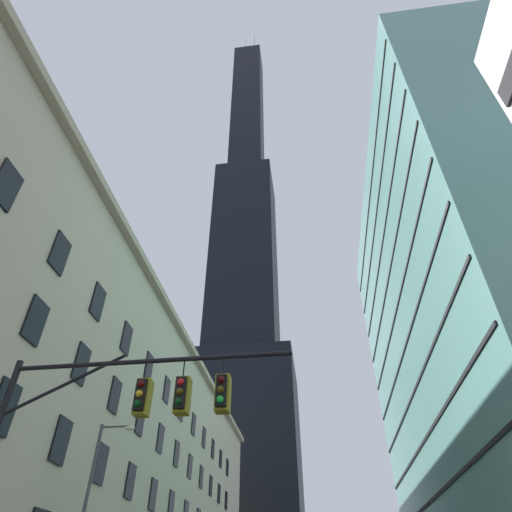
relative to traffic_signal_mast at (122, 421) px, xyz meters
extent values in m
cube|color=#BCAF93|center=(-14.65, 28.85, 6.36)|extent=(13.72, 75.34, 24.09)
cube|color=tan|center=(-7.54, 28.85, 17.70)|extent=(0.70, 75.34, 0.60)
cube|color=black|center=(-7.74, 5.18, 2.51)|extent=(0.14, 1.40, 2.20)
cube|color=black|center=(-7.74, 10.18, 2.51)|extent=(0.14, 1.40, 2.20)
cube|color=black|center=(-7.74, 15.18, 2.51)|extent=(0.14, 1.40, 2.20)
cube|color=black|center=(-7.74, 20.18, 2.51)|extent=(0.14, 1.40, 2.20)
cube|color=black|center=(-7.74, 25.18, 2.51)|extent=(0.14, 1.40, 2.20)
cube|color=black|center=(-7.74, 30.18, 2.51)|extent=(0.14, 1.40, 2.20)
cube|color=black|center=(-7.74, 5.18, 6.71)|extent=(0.14, 1.40, 2.20)
cube|color=black|center=(-7.74, 10.18, 6.71)|extent=(0.14, 1.40, 2.20)
cube|color=black|center=(-7.74, 15.18, 6.71)|extent=(0.14, 1.40, 2.20)
cube|color=black|center=(-7.74, 20.18, 6.71)|extent=(0.14, 1.40, 2.20)
cube|color=black|center=(-7.74, 25.18, 6.71)|extent=(0.14, 1.40, 2.20)
cube|color=black|center=(-7.74, 30.18, 6.71)|extent=(0.14, 1.40, 2.20)
cube|color=black|center=(-7.74, 35.18, 6.71)|extent=(0.14, 1.40, 2.20)
cube|color=black|center=(-7.74, 40.18, 6.71)|extent=(0.14, 1.40, 2.20)
cube|color=black|center=(-7.74, 45.18, 6.71)|extent=(0.14, 1.40, 2.20)
cube|color=black|center=(-7.74, 50.18, 6.71)|extent=(0.14, 1.40, 2.20)
cube|color=black|center=(-7.74, 55.18, 6.71)|extent=(0.14, 1.40, 2.20)
cube|color=black|center=(-7.74, 0.18, 10.91)|extent=(0.14, 1.40, 2.20)
cube|color=black|center=(-7.74, 5.18, 10.91)|extent=(0.14, 1.40, 2.20)
cube|color=black|center=(-7.74, 10.18, 10.91)|extent=(0.14, 1.40, 2.20)
cube|color=black|center=(-7.74, 15.18, 10.91)|extent=(0.14, 1.40, 2.20)
cube|color=black|center=(-7.74, 20.18, 10.91)|extent=(0.14, 1.40, 2.20)
cube|color=black|center=(-7.74, 25.18, 10.91)|extent=(0.14, 1.40, 2.20)
cube|color=black|center=(-7.74, 30.18, 10.91)|extent=(0.14, 1.40, 2.20)
cube|color=black|center=(-7.74, 35.18, 10.91)|extent=(0.14, 1.40, 2.20)
cube|color=black|center=(-7.74, 40.18, 10.91)|extent=(0.14, 1.40, 2.20)
cube|color=black|center=(-7.74, 45.18, 10.91)|extent=(0.14, 1.40, 2.20)
cube|color=black|center=(-7.74, 50.18, 10.91)|extent=(0.14, 1.40, 2.20)
cube|color=black|center=(-7.74, 55.18, 10.91)|extent=(0.14, 1.40, 2.20)
cube|color=black|center=(-11.88, 91.85, 18.42)|extent=(26.48, 26.48, 48.22)
cube|color=black|center=(-11.88, 91.85, 77.60)|extent=(18.54, 18.54, 70.14)
cube|color=black|center=(-11.88, 91.85, 156.50)|extent=(11.92, 11.92, 87.67)
cylinder|color=silver|center=(-14.27, 91.85, 210.73)|extent=(1.20, 1.20, 20.80)
cylinder|color=silver|center=(-9.50, 91.85, 210.73)|extent=(1.20, 1.20, 20.80)
cube|color=slate|center=(24.16, 27.42, 16.28)|extent=(19.89, 40.70, 43.94)
cube|color=black|center=(14.17, 27.42, 2.31)|extent=(0.12, 39.70, 0.24)
cube|color=black|center=(14.17, 27.42, 6.31)|extent=(0.12, 39.70, 0.24)
cube|color=black|center=(14.17, 27.42, 10.31)|extent=(0.12, 39.70, 0.24)
cube|color=black|center=(14.17, 27.42, 14.31)|extent=(0.12, 39.70, 0.24)
cube|color=black|center=(14.17, 27.42, 18.31)|extent=(0.12, 39.70, 0.24)
cube|color=black|center=(14.17, 27.42, 22.31)|extent=(0.12, 39.70, 0.24)
cube|color=black|center=(14.17, 27.42, 26.31)|extent=(0.12, 39.70, 0.24)
cube|color=black|center=(14.17, 27.42, 30.31)|extent=(0.12, 39.70, 0.24)
cube|color=black|center=(14.17, 27.42, 34.31)|extent=(0.12, 39.70, 0.24)
cylinder|color=black|center=(0.57, -0.05, 1.72)|extent=(8.53, 0.14, 0.14)
cylinder|color=black|center=(-1.99, -0.05, 1.12)|extent=(3.50, 0.10, 1.76)
cylinder|color=black|center=(0.46, -0.05, 1.42)|extent=(0.04, 0.04, 0.60)
cube|color=black|center=(0.46, -0.05, 0.67)|extent=(0.30, 0.30, 0.90)
cube|color=olive|center=(0.46, 0.12, 0.67)|extent=(0.40, 0.40, 1.04)
sphere|color=#450808|center=(0.46, -0.21, 0.95)|extent=(0.20, 0.20, 0.20)
sphere|color=yellow|center=(0.46, -0.21, 0.67)|extent=(0.20, 0.20, 0.20)
sphere|color=#083D10|center=(0.46, -0.21, 0.39)|extent=(0.20, 0.20, 0.20)
cylinder|color=black|center=(1.63, -0.05, 1.42)|extent=(0.04, 0.04, 0.60)
cube|color=black|center=(1.63, -0.05, 0.67)|extent=(0.30, 0.30, 0.90)
cube|color=olive|center=(1.63, 0.12, 0.67)|extent=(0.40, 0.40, 1.04)
sphere|color=red|center=(1.63, -0.21, 0.95)|extent=(0.20, 0.20, 0.20)
sphere|color=#4B3A08|center=(1.63, -0.21, 0.67)|extent=(0.20, 0.20, 0.20)
sphere|color=#083D10|center=(1.63, -0.21, 0.39)|extent=(0.20, 0.20, 0.20)
cylinder|color=black|center=(2.80, -0.05, 1.42)|extent=(0.04, 0.04, 0.60)
cube|color=black|center=(2.80, -0.05, 0.67)|extent=(0.30, 0.30, 0.90)
cube|color=olive|center=(2.80, 0.12, 0.67)|extent=(0.40, 0.40, 1.04)
sphere|color=#450808|center=(2.80, -0.21, 0.95)|extent=(0.20, 0.20, 0.20)
sphere|color=#4B3A08|center=(2.80, -0.21, 0.67)|extent=(0.20, 0.20, 0.20)
sphere|color=green|center=(2.80, -0.21, 0.39)|extent=(0.20, 0.20, 0.20)
cylinder|color=#47474C|center=(-5.15, 10.75, 3.26)|extent=(1.57, 0.10, 0.10)
ellipsoid|color=#EFE5C6|center=(-4.36, 10.75, 3.16)|extent=(0.56, 0.32, 0.24)
camera|label=1|loc=(5.32, -11.72, -3.87)|focal=30.45mm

